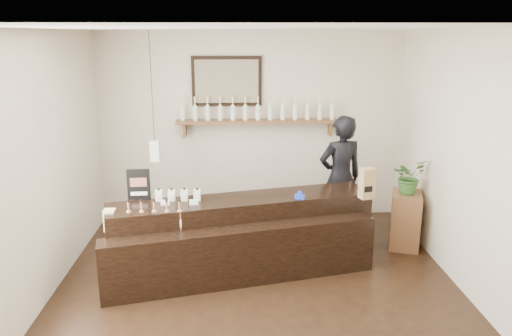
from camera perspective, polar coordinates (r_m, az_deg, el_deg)
name	(u,v)px	position (r m, az deg, el deg)	size (l,w,h in m)	color
ground	(259,294)	(5.61, 0.30, -14.25)	(5.00, 5.00, 0.00)	black
room_shell	(259,142)	(5.00, 0.33, 3.02)	(5.00, 5.00, 5.00)	beige
back_wall_decor	(241,104)	(7.33, -1.70, 7.29)	(2.66, 0.96, 1.69)	brown
counter	(242,238)	(5.95, -1.62, -8.05)	(3.17, 1.55, 1.02)	black
promo_sign	(139,185)	(5.94, -13.26, -1.86)	(0.26, 0.04, 0.37)	black
paper_bag	(367,183)	(5.98, 12.59, -1.73)	(0.19, 0.16, 0.36)	#9A764A
tape_dispenser	(300,196)	(5.87, 5.01, -3.20)	(0.12, 0.07, 0.10)	#1A3AB7
side_cabinet	(405,220)	(6.91, 16.69, -5.70)	(0.50, 0.59, 0.74)	brown
potted_plant	(409,176)	(6.73, 17.07, -0.93)	(0.41, 0.36, 0.46)	#326026
shopkeeper	(340,170)	(6.82, 9.63, -0.23)	(0.71, 0.46, 1.94)	black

